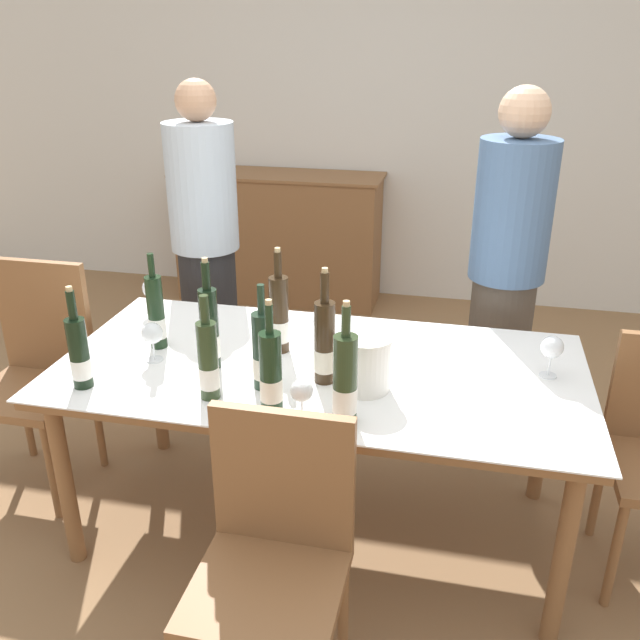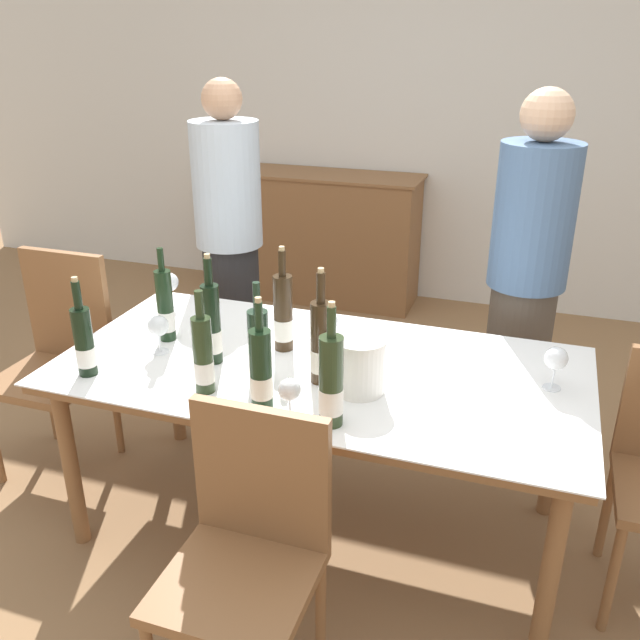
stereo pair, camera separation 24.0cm
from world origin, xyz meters
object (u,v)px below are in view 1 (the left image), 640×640
(wine_glass_4, at_px, (552,348))
(wine_bottle_3, at_px, (210,330))
(wine_glass_2, at_px, (152,334))
(dining_table, at_px, (320,381))
(wine_glass_1, at_px, (324,324))
(wine_bottle_6, at_px, (156,314))
(wine_bottle_7, at_px, (345,383))
(person_host, at_px, (206,255))
(wine_glass_0, at_px, (152,289))
(wine_bottle_0, at_px, (79,353))
(wine_bottle_1, at_px, (263,353))
(sideboard_cabinet, at_px, (279,237))
(wine_bottle_8, at_px, (271,374))
(wine_bottle_4, at_px, (208,362))
(wine_bottle_2, at_px, (279,316))
(chair_near_front, at_px, (274,547))
(wine_bottle_5, at_px, (325,344))
(wine_glass_3, at_px, (302,393))
(person_guest_left, at_px, (505,281))
(ice_bucket, at_px, (365,361))
(chair_left_end, at_px, (37,363))

(wine_glass_4, bearing_deg, wine_bottle_3, -170.92)
(wine_glass_2, bearing_deg, wine_bottle_3, -0.53)
(dining_table, height_order, wine_glass_1, wine_glass_1)
(dining_table, distance_m, wine_glass_4, 0.83)
(wine_bottle_6, height_order, wine_bottle_7, wine_bottle_7)
(person_host, bearing_deg, wine_glass_0, -95.27)
(wine_glass_2, bearing_deg, wine_bottle_0, -122.89)
(dining_table, height_order, wine_bottle_0, wine_bottle_0)
(wine_bottle_0, relative_size, wine_bottle_1, 0.98)
(sideboard_cabinet, distance_m, wine_bottle_3, 2.59)
(wine_bottle_6, relative_size, wine_bottle_8, 0.98)
(wine_bottle_1, xyz_separation_m, wine_bottle_4, (-0.15, -0.11, 0.00))
(sideboard_cabinet, distance_m, wine_glass_1, 2.47)
(wine_glass_1, xyz_separation_m, wine_glass_4, (0.82, -0.03, -0.00))
(wine_bottle_2, xyz_separation_m, wine_glass_4, (0.98, 0.01, -0.03))
(dining_table, relative_size, wine_bottle_7, 4.68)
(wine_glass_1, bearing_deg, wine_bottle_2, -166.64)
(wine_bottle_2, bearing_deg, wine_bottle_3, -138.06)
(wine_bottle_1, bearing_deg, person_host, 120.41)
(chair_near_front, bearing_deg, wine_glass_0, 128.77)
(wine_bottle_1, height_order, wine_bottle_7, wine_bottle_7)
(wine_bottle_1, height_order, wine_bottle_3, wine_bottle_3)
(wine_bottle_4, height_order, wine_glass_1, wine_bottle_4)
(wine_bottle_0, distance_m, wine_bottle_5, 0.83)
(dining_table, relative_size, wine_glass_4, 12.44)
(wine_bottle_5, distance_m, wine_bottle_7, 0.28)
(sideboard_cabinet, distance_m, wine_glass_3, 2.93)
(wine_bottle_1, distance_m, wine_glass_2, 0.47)
(wine_bottle_6, relative_size, chair_near_front, 0.42)
(wine_bottle_8, height_order, wine_glass_3, wine_bottle_8)
(dining_table, height_order, wine_bottle_1, wine_bottle_1)
(wine_bottle_0, height_order, wine_glass_0, wine_bottle_0)
(wine_glass_2, bearing_deg, person_guest_left, 34.22)
(dining_table, height_order, wine_bottle_7, wine_bottle_7)
(wine_bottle_6, bearing_deg, sideboard_cabinet, 94.87)
(wine_bottle_5, bearing_deg, dining_table, 110.18)
(sideboard_cabinet, bearing_deg, wine_bottle_2, -73.97)
(sideboard_cabinet, bearing_deg, wine_bottle_3, -79.52)
(wine_bottle_5, bearing_deg, wine_glass_4, 15.05)
(wine_bottle_2, relative_size, wine_glass_1, 2.60)
(wine_bottle_4, bearing_deg, sideboard_cabinet, 101.21)
(wine_bottle_1, height_order, wine_bottle_8, wine_bottle_8)
(wine_bottle_1, xyz_separation_m, person_guest_left, (0.82, 0.97, -0.03))
(dining_table, distance_m, ice_bucket, 0.28)
(ice_bucket, distance_m, wine_bottle_3, 0.57)
(chair_left_end, bearing_deg, dining_table, -4.17)
(chair_left_end, xyz_separation_m, person_guest_left, (1.92, 0.68, 0.28))
(wine_bottle_6, bearing_deg, wine_bottle_3, -23.90)
(wine_bottle_4, bearing_deg, wine_glass_3, -9.46)
(wine_glass_4, bearing_deg, person_guest_left, 101.60)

